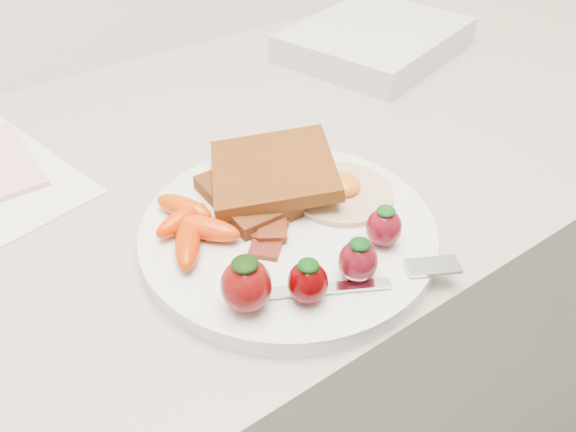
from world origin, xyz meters
TOP-DOWN VIEW (x-y plane):
  - counter at (0.00, 1.70)m, footprint 2.00×0.60m
  - plate at (0.01, 1.54)m, footprint 0.27×0.27m
  - toast_lower at (0.02, 1.59)m, footprint 0.10×0.10m
  - toast_upper at (0.03, 1.59)m, footprint 0.16×0.16m
  - fried_egg at (0.08, 1.54)m, footprint 0.12×0.12m
  - bacon_strips at (0.01, 1.56)m, footprint 0.12×0.11m
  - baby_carrots at (-0.07, 1.58)m, footprint 0.08×0.11m
  - strawberries at (-0.02, 1.47)m, footprint 0.17×0.06m
  - fork at (0.03, 1.44)m, footprint 0.16×0.08m
  - appliance at (0.37, 1.81)m, footprint 0.30×0.27m

SIDE VIEW (x-z plane):
  - counter at x=0.00m, z-range 0.00..0.90m
  - plate at x=0.01m, z-range 0.90..0.92m
  - appliance at x=0.37m, z-range 0.90..0.94m
  - fork at x=0.03m, z-range 0.92..0.92m
  - bacon_strips at x=0.01m, z-range 0.92..0.93m
  - fried_egg at x=0.08m, z-range 0.91..0.93m
  - toast_lower at x=0.02m, z-range 0.92..0.93m
  - baby_carrots at x=-0.07m, z-range 0.92..0.94m
  - strawberries at x=-0.02m, z-range 0.91..0.96m
  - toast_upper at x=0.03m, z-range 0.93..0.95m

